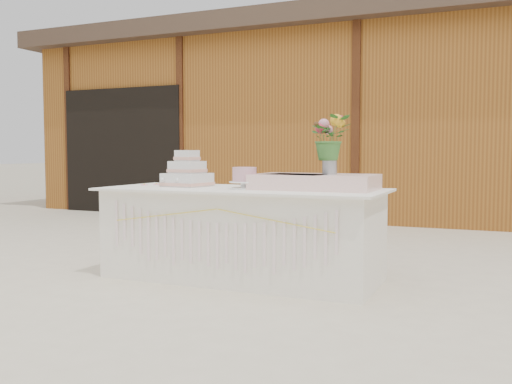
% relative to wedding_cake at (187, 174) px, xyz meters
% --- Properties ---
extents(ground, '(80.00, 80.00, 0.00)m').
position_rel_wedding_cake_xyz_m(ground, '(0.56, -0.06, -0.88)').
color(ground, beige).
rests_on(ground, ground).
extents(barn, '(12.60, 4.60, 3.30)m').
position_rel_wedding_cake_xyz_m(barn, '(0.55, 5.94, 0.80)').
color(barn, brown).
rests_on(barn, ground).
extents(cake_table, '(2.40, 1.00, 0.77)m').
position_rel_wedding_cake_xyz_m(cake_table, '(0.56, -0.06, -0.49)').
color(cake_table, white).
rests_on(cake_table, ground).
extents(wedding_cake, '(0.40, 0.40, 0.32)m').
position_rel_wedding_cake_xyz_m(wedding_cake, '(0.00, 0.00, 0.00)').
color(wedding_cake, silver).
rests_on(wedding_cake, cake_table).
extents(pink_cake_stand, '(0.25, 0.25, 0.18)m').
position_rel_wedding_cake_xyz_m(pink_cake_stand, '(0.62, -0.13, -0.01)').
color(pink_cake_stand, white).
rests_on(pink_cake_stand, cake_table).
extents(satin_runner, '(0.99, 0.58, 0.12)m').
position_rel_wedding_cake_xyz_m(satin_runner, '(1.17, 0.06, -0.05)').
color(satin_runner, '#FFD5CD').
rests_on(satin_runner, cake_table).
extents(flower_vase, '(0.12, 0.12, 0.16)m').
position_rel_wedding_cake_xyz_m(flower_vase, '(1.29, 0.05, 0.10)').
color(flower_vase, '#ABABB0').
rests_on(flower_vase, satin_runner).
extents(bouquet, '(0.43, 0.41, 0.36)m').
position_rel_wedding_cake_xyz_m(bouquet, '(1.29, 0.05, 0.36)').
color(bouquet, '#376F2C').
rests_on(bouquet, flower_vase).
extents(loose_flowers, '(0.24, 0.33, 0.02)m').
position_rel_wedding_cake_xyz_m(loose_flowers, '(-0.40, 0.09, -0.10)').
color(loose_flowers, pink).
rests_on(loose_flowers, cake_table).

